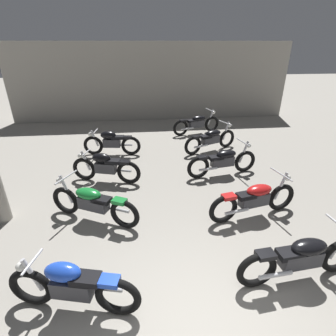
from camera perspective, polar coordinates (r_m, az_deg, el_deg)
The scene contains 10 objects.
back_wall at distance 13.34m, azimuth -3.45°, elevation 18.13°, with size 13.43×0.24×3.60m, color #9E998E.
motorcycle_left_row_0 at distance 4.26m, azimuth -20.15°, elevation -22.87°, with size 1.94×0.64×0.88m.
motorcycle_left_row_1 at distance 5.89m, azimuth -16.01°, elevation -7.20°, with size 1.99×1.12×0.97m.
motorcycle_left_row_2 at distance 7.41m, azimuth -13.44°, elevation 0.28°, with size 1.92×0.71×0.88m.
motorcycle_left_row_3 at distance 9.21m, azimuth -12.18°, elevation 5.51°, with size 1.97×0.49×0.88m.
motorcycle_right_row_0 at distance 4.91m, azimuth 27.02°, elevation -16.89°, with size 2.17×0.68×0.97m.
motorcycle_right_row_1 at distance 6.09m, azimuth 18.30°, elevation -6.33°, with size 2.14×0.80×0.97m.
motorcycle_right_row_2 at distance 7.75m, azimuth 11.85°, elevation 1.56°, with size 2.15×0.75×0.97m.
motorcycle_right_row_3 at distance 9.47m, azimuth 9.31°, elevation 6.26°, with size 2.04×1.03×0.97m.
motorcycle_right_row_4 at distance 11.31m, azimuth 6.30°, elevation 9.65°, with size 2.11×0.89×0.97m.
Camera 1 is at (-0.68, -1.88, 3.55)m, focal length 28.06 mm.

